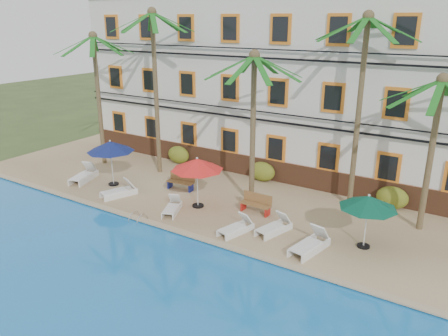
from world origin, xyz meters
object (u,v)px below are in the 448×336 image
Objects in this scene: lounger_c at (172,207)px; lounger_d at (236,227)px; lounger_a at (84,175)px; umbrella_blue at (110,147)px; lounger_e at (274,227)px; lounger_b at (119,191)px; umbrella_green at (368,202)px; palm_b at (155,72)px; bench_left at (181,181)px; umbrella_red at (197,165)px; palm_a at (97,81)px; bench_right at (256,203)px; palm_e at (435,130)px; lounger_f at (310,244)px; palm_d at (361,87)px; palm_c at (253,107)px; pool_ladder at (138,220)px.

lounger_d is at bearing -2.74° from lounger_c.
umbrella_blue is at bearing 11.72° from lounger_a.
lounger_d is 1.63m from lounger_e.
umbrella_green is at bearing 6.63° from lounger_b.
bench_left is at bearing -28.89° from palm_b.
umbrella_red reaches higher than lounger_b.
palm_a is at bearing 116.78° from lounger_a.
lounger_c is 1.15× the size of bench_right.
umbrella_red is (5.67, 0.10, -0.03)m from umbrella_blue.
lounger_a is at bearing -168.28° from umbrella_blue.
lounger_b is at bearing -79.87° from palm_b.
lounger_b is 1.27× the size of bench_left.
lounger_a is at bearing -161.00° from bench_left.
palm_e is (18.58, 0.90, -0.76)m from palm_a.
lounger_b is at bearing 178.31° from lounger_c.
lounger_f is (11.92, -1.03, -1.88)m from umbrella_blue.
palm_b reaches higher than palm_d.
palm_c reaches higher than lounger_b.
palm_d reaches higher than lounger_f.
pool_ladder is (-7.64, -1.60, -0.31)m from lounger_f.
lounger_a is at bearing -179.86° from lounger_e.
umbrella_red is 3.80m from lounger_d.
palm_c is at bearing -168.78° from palm_e.
bench_left reaches higher than lounger_b.
palm_e is 4.16m from umbrella_green.
lounger_c is (3.56, -0.11, -0.03)m from lounger_b.
palm_b is 9.60m from bench_right.
bench_right is (-0.28, 2.29, 0.21)m from lounger_d.
palm_a reaches higher than lounger_d.
palm_d is at bearing 59.98° from lounger_d.
bench_right is at bearing -5.44° from bench_left.
lounger_b is 8.60m from lounger_e.
palm_d is at bearing 18.46° from bench_left.
palm_d reaches higher than umbrella_green.
lounger_a is at bearing 174.29° from lounger_c.
palm_a is at bearing 168.06° from lounger_e.
lounger_a is 13.85m from lounger_f.
palm_e is 13.23m from pool_ladder.
lounger_f is (-3.31, -4.40, -4.10)m from palm_e.
umbrella_green reaches higher than lounger_c.
palm_d is 7.41m from lounger_e.
lounger_f is at bearing 4.19° from lounger_d.
umbrella_red is 4.78m from lounger_e.
lounger_c is 5.06m from lounger_e.
palm_e reaches higher than lounger_d.
lounger_d is 4.60m from pool_ladder.
umbrella_green is 5.47m from bench_right.
palm_d is 7.11m from bench_right.
umbrella_red is 4.74m from lounger_b.
umbrella_green reaches higher than pool_ladder.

